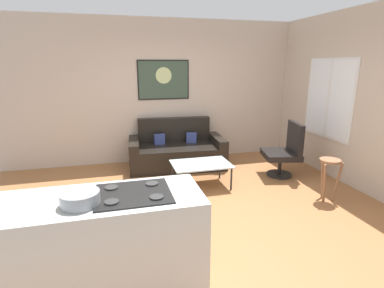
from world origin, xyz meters
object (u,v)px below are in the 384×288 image
at_px(armchair, 286,151).
at_px(wall_painting, 164,80).
at_px(couch, 177,152).
at_px(coffee_table, 201,165).
at_px(bar_stool, 329,170).
at_px(mixing_bowl, 80,199).

bearing_deg(armchair, wall_painting, 141.85).
xyz_separation_m(couch, armchair, (1.75, -1.02, 0.18)).
height_order(coffee_table, armchair, armchair).
bearing_deg(bar_stool, armchair, 92.89).
relative_size(armchair, bar_stool, 1.54).
relative_size(bar_stool, wall_painting, 0.62).
height_order(bar_stool, mixing_bowl, mixing_bowl).
bearing_deg(wall_painting, armchair, -38.15).
bearing_deg(wall_painting, coffee_table, -78.72).
xyz_separation_m(armchair, mixing_bowl, (-3.18, -2.30, 0.51)).
bearing_deg(couch, wall_painting, 106.75).
bearing_deg(mixing_bowl, bar_stool, 21.00).
bearing_deg(couch, bar_stool, -48.96).
height_order(mixing_bowl, wall_painting, wall_painting).
bearing_deg(couch, coffee_table, -81.13).
xyz_separation_m(bar_stool, wall_painting, (-1.95, 2.55, 1.17)).
relative_size(armchair, wall_painting, 0.95).
relative_size(couch, bar_stool, 2.96).
relative_size(couch, coffee_table, 1.99).
distance_m(coffee_table, bar_stool, 1.90).
relative_size(couch, wall_painting, 1.82).
bearing_deg(coffee_table, wall_painting, 101.28).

